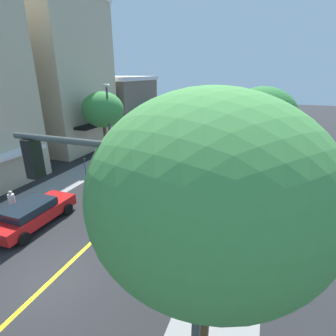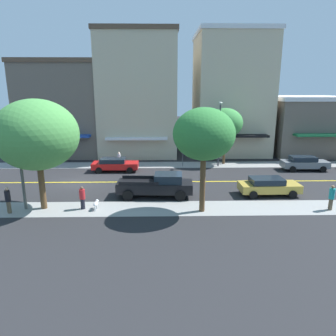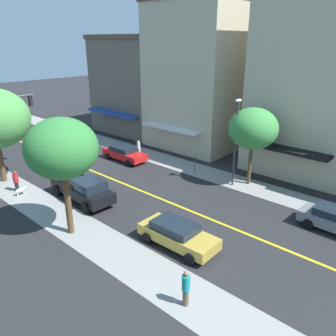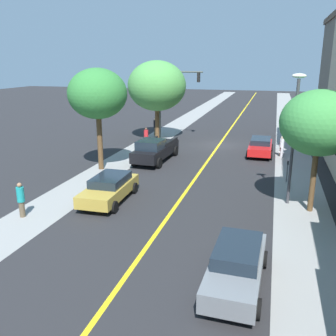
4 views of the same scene
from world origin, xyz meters
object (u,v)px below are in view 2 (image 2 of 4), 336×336
object	(u,v)px
street_tree_right_corner	(204,134)
fire_hydrant	(120,163)
traffic_light_mast	(26,142)
street_lamp	(220,127)
street_tree_left_near	(37,135)
small_dog	(96,204)
pedestrian_teal_shirt	(331,197)
pedestrian_white_shirt	(119,159)
street_tree_left_far	(225,123)
pedestrian_black_shirt	(8,200)
grey_sedan_left_curb	(304,163)
black_pickup_truck	(157,185)
pedestrian_red_shirt	(82,197)
gold_sedan_right_curb	(268,186)
red_sedan_left_curb	(115,164)
parking_meter	(183,158)

from	to	relation	value
street_tree_right_corner	fire_hydrant	world-z (taller)	street_tree_right_corner
traffic_light_mast	street_lamp	world-z (taller)	street_lamp
street_tree_left_near	small_dog	xyz separation A→B (m)	(0.32, 3.75, -4.80)
pedestrian_teal_shirt	pedestrian_white_shirt	size ratio (longest dim) A/B	1.06
street_lamp	pedestrian_white_shirt	xyz separation A→B (m)	(0.28, -10.76, -3.34)
street_tree_left_far	pedestrian_black_shirt	size ratio (longest dim) A/B	3.39
traffic_light_mast	grey_sedan_left_curb	size ratio (longest dim) A/B	1.47
black_pickup_truck	pedestrian_red_shirt	xyz separation A→B (m)	(2.53, -5.21, -0.06)
fire_hydrant	gold_sedan_right_curb	xyz separation A→B (m)	(9.29, 12.98, 0.33)
traffic_light_mast	red_sedan_left_curb	distance (m)	10.87
parking_meter	gold_sedan_right_curb	world-z (taller)	parking_meter
black_pickup_truck	street_tree_left_near	bearing A→B (deg)	-160.86
fire_hydrant	pedestrian_red_shirt	distance (m)	12.06
fire_hydrant	pedestrian_white_shirt	size ratio (longest dim) A/B	0.50
pedestrian_white_shirt	grey_sedan_left_curb	bearing A→B (deg)	38.12
traffic_light_mast	pedestrian_black_shirt	world-z (taller)	traffic_light_mast
traffic_light_mast	pedestrian_teal_shirt	xyz separation A→B (m)	(1.86, 21.35, -3.62)
fire_hydrant	pedestrian_white_shirt	xyz separation A→B (m)	(0.04, -0.08, 0.47)
traffic_light_mast	red_sedan_left_curb	size ratio (longest dim) A/B	1.48
small_dog	pedestrian_white_shirt	bearing A→B (deg)	1.78
street_tree_left_far	gold_sedan_right_curb	world-z (taller)	street_tree_left_far
fire_hydrant	grey_sedan_left_curb	xyz separation A→B (m)	(1.67, 19.29, 0.35)
street_lamp	pedestrian_white_shirt	distance (m)	11.27
street_tree_right_corner	street_tree_left_far	size ratio (longest dim) A/B	1.14
street_tree_right_corner	grey_sedan_left_curb	xyz separation A→B (m)	(-10.89, 12.02, -4.55)
pedestrian_black_shirt	black_pickup_truck	bearing A→B (deg)	60.52
street_tree_right_corner	pedestrian_teal_shirt	world-z (taller)	street_tree_right_corner
gold_sedan_right_curb	pedestrian_teal_shirt	xyz separation A→B (m)	(3.25, 3.28, 0.19)
gold_sedan_right_curb	small_dog	world-z (taller)	gold_sedan_right_curb
parking_meter	pedestrian_red_shirt	distance (m)	14.56
street_tree_right_corner	pedestrian_red_shirt	distance (m)	9.46
traffic_light_mast	red_sedan_left_curb	xyz separation A→B (m)	(-8.96, 4.80, -3.83)
street_tree_right_corner	fire_hydrant	xyz separation A→B (m)	(-12.56, -7.27, -4.91)
grey_sedan_left_curb	pedestrian_black_shirt	distance (m)	27.46
red_sedan_left_curb	street_tree_left_near	bearing A→B (deg)	-109.38
red_sedan_left_curb	gold_sedan_right_curb	xyz separation A→B (m)	(7.57, 13.27, 0.02)
grey_sedan_left_curb	pedestrian_red_shirt	bearing A→B (deg)	-151.39
small_dog	gold_sedan_right_curb	bearing A→B (deg)	-75.87
traffic_light_mast	small_dog	distance (m)	6.65
street_tree_right_corner	grey_sedan_left_curb	distance (m)	16.85
fire_hydrant	red_sedan_left_curb	distance (m)	1.77
grey_sedan_left_curb	pedestrian_white_shirt	xyz separation A→B (m)	(-1.63, -19.36, 0.11)
street_tree_right_corner	street_tree_left_far	bearing A→B (deg)	163.11
traffic_light_mast	street_lamp	distance (m)	19.18
street_tree_left_near	street_lamp	world-z (taller)	street_tree_left_near
street_tree_left_far	black_pickup_truck	xyz separation A→B (m)	(10.81, -7.33, -3.66)
traffic_light_mast	gold_sedan_right_curb	bearing A→B (deg)	-85.60
parking_meter	pedestrian_teal_shirt	size ratio (longest dim) A/B	0.80
parking_meter	street_lamp	bearing A→B (deg)	89.64
fire_hydrant	grey_sedan_left_curb	world-z (taller)	grey_sedan_left_curb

